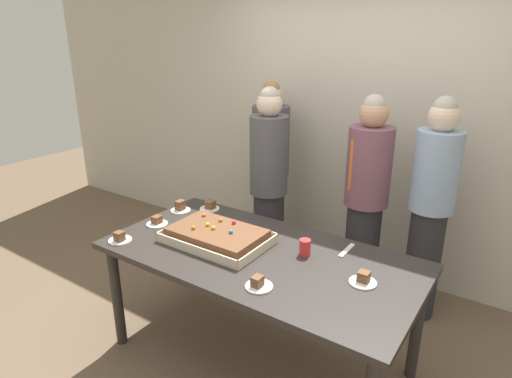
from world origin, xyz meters
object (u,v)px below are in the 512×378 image
Objects in this scene: party_table at (259,265)px; plated_slice_center_front at (210,207)px; cake_server_utensil at (347,250)px; person_serving_front at (270,171)px; plated_slice_near_right at (157,222)px; plated_slice_near_left at (363,280)px; person_striped_tie_right at (366,199)px; plated_slice_far_left at (120,238)px; plated_slice_center_back at (180,207)px; plated_slice_far_right at (258,284)px; sheet_cake at (217,236)px; drink_cup_nearest at (305,247)px; person_green_shirt_behind at (431,208)px; person_far_right_suit at (269,186)px.

plated_slice_center_front is at bearing 152.16° from party_table.
person_serving_front is (-1.14, 0.90, 0.08)m from cake_server_utensil.
plated_slice_near_right reaches higher than cake_server_utensil.
person_striped_tie_right is (-0.38, 1.03, 0.05)m from plated_slice_near_left.
plated_slice_far_left is 0.60m from plated_slice_center_back.
person_serving_front is (-0.91, 1.55, 0.06)m from plated_slice_far_right.
sheet_cake is 4.43× the size of plated_slice_near_left.
person_striped_tie_right is (0.59, 1.09, 0.03)m from sheet_cake.
drink_cup_nearest reaches higher than plated_slice_far_left.
person_serving_front is at bearing -71.61° from person_striped_tie_right.
person_green_shirt_behind is 0.99× the size of person_far_right_suit.
cake_server_utensil is 0.12× the size of person_green_shirt_behind.
person_serving_front reaches higher than person_striped_tie_right.
person_far_right_suit is (-0.91, 0.51, 0.09)m from cake_server_utensil.
plated_slice_far_right is 1.14m from plated_slice_center_front.
plated_slice_center_back is at bearing 93.25° from plated_slice_far_left.
drink_cup_nearest reaches higher than party_table.
cake_server_utensil is (0.19, 0.19, -0.05)m from drink_cup_nearest.
party_table is 1.15× the size of person_far_right_suit.
person_far_right_suit is (-0.47, 0.84, 0.18)m from party_table.
plated_slice_center_back is 0.75× the size of cake_server_utensil.
plated_slice_near_left is at bearing -7.03° from plated_slice_center_back.
person_far_right_suit is at bearing 120.36° from plated_slice_far_right.
plated_slice_near_right is at bearing -32.51° from person_far_right_suit.
person_serving_front reaches higher than plated_slice_near_left.
plated_slice_far_right is at bearing -141.48° from plated_slice_near_left.
party_table is 12.98× the size of plated_slice_far_right.
sheet_cake is at bearing -176.46° from plated_slice_near_left.
plated_slice_center_front is 0.97m from drink_cup_nearest.
plated_slice_near_left is 0.75× the size of cake_server_utensil.
sheet_cake is 0.39× the size of person_far_right_suit.
cake_server_utensil is at bearing 37.24° from party_table.
plated_slice_near_left is 1.10m from person_striped_tie_right.
person_far_right_suit is (-0.68, 1.16, 0.08)m from plated_slice_far_right.
party_table is 0.40m from plated_slice_far_right.
drink_cup_nearest is at bearing 165.65° from plated_slice_near_left.
plated_slice_near_right is at bearing -176.58° from plated_slice_near_left.
person_far_right_suit is at bearing 13.25° from person_serving_front.
plated_slice_far_right is at bearing -37.13° from plated_slice_center_front.
plated_slice_center_front is (-0.91, 0.69, 0.00)m from plated_slice_far_right.
person_striped_tie_right is at bearing 36.20° from plated_slice_center_back.
plated_slice_near_left is 1.49m from plated_slice_near_right.
person_serving_front is at bearing 141.56° from cake_server_utensil.
person_far_right_suit reaches higher than person_striped_tie_right.
drink_cup_nearest is 0.92m from person_striped_tie_right.
plated_slice_far_left is at bearing -90.71° from plated_slice_near_right.
plated_slice_center_front is at bearing 142.87° from plated_slice_far_right.
plated_slice_center_back is (-0.03, 0.60, 0.01)m from plated_slice_far_left.
person_green_shirt_behind is (0.08, 1.08, 0.07)m from plated_slice_near_left.
plated_slice_far_left is at bearing -3.95° from person_green_shirt_behind.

